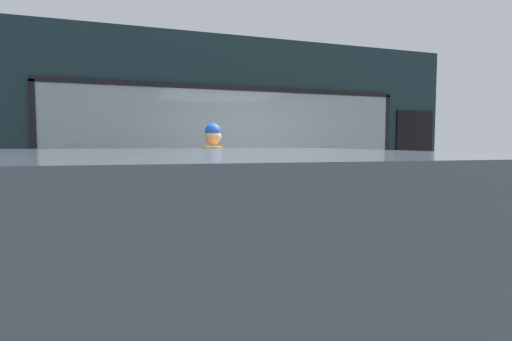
% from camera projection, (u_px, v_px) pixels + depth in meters
% --- Properties ---
extents(ground_plane, '(40.00, 40.00, 0.00)m').
position_uv_depth(ground_plane, '(298.00, 254.00, 5.13)').
color(ground_plane, '#474444').
extents(shopfront_facade, '(8.63, 0.29, 3.33)m').
position_uv_depth(shopfront_facade, '(244.00, 131.00, 7.28)').
color(shopfront_facade, '#192D33').
rests_on(shopfront_facade, ground_plane).
extents(display_table_left, '(2.69, 0.74, 0.93)m').
position_uv_depth(display_table_left, '(163.00, 192.00, 5.51)').
color(display_table_left, brown).
rests_on(display_table_left, ground_plane).
extents(display_table_right, '(2.69, 0.66, 0.95)m').
position_uv_depth(display_table_right, '(360.00, 184.00, 6.54)').
color(display_table_right, brown).
rests_on(display_table_right, ground_plane).
extents(person_browsing, '(0.26, 0.66, 1.69)m').
position_uv_depth(person_browsing, '(213.00, 177.00, 5.26)').
color(person_browsing, '#2D334C').
rests_on(person_browsing, ground_plane).
extents(small_dog, '(0.26, 0.64, 0.43)m').
position_uv_depth(small_dog, '(180.00, 236.00, 4.93)').
color(small_dog, white).
rests_on(small_dog, ground_plane).
extents(sandwich_board_sign, '(0.60, 0.67, 0.87)m').
position_uv_depth(sandwich_board_sign, '(5.00, 221.00, 5.04)').
color(sandwich_board_sign, '#193F19').
rests_on(sandwich_board_sign, ground_plane).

